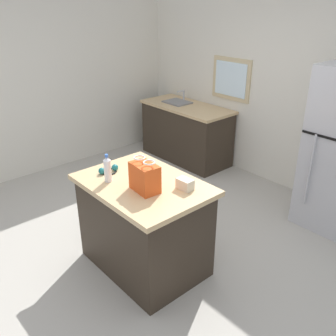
% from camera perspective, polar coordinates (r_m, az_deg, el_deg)
% --- Properties ---
extents(ground, '(6.53, 6.53, 0.00)m').
position_cam_1_polar(ground, '(3.98, -1.75, -12.59)').
color(ground, '#ADA89E').
extents(back_wall, '(5.44, 0.13, 2.76)m').
position_cam_1_polar(back_wall, '(5.08, 18.96, 11.74)').
color(back_wall, silver).
rests_on(back_wall, ground).
extents(left_wall, '(0.10, 4.66, 2.76)m').
position_cam_1_polar(left_wall, '(5.64, -20.40, 12.73)').
color(left_wall, silver).
rests_on(left_wall, ground).
extents(kitchen_island, '(1.19, 0.86, 0.91)m').
position_cam_1_polar(kitchen_island, '(3.56, -3.67, -8.70)').
color(kitchen_island, '#33281E').
rests_on(kitchen_island, ground).
extents(sink_counter, '(1.49, 0.68, 1.07)m').
position_cam_1_polar(sink_counter, '(5.96, 2.78, 5.57)').
color(sink_counter, '#33281E').
rests_on(sink_counter, ground).
extents(shopping_bag, '(0.27, 0.19, 0.29)m').
position_cam_1_polar(shopping_bag, '(3.14, -3.60, -1.41)').
color(shopping_bag, '#DB511E').
rests_on(shopping_bag, kitchen_island).
extents(small_box, '(0.15, 0.10, 0.10)m').
position_cam_1_polar(small_box, '(3.19, 2.63, -2.48)').
color(small_box, beige).
rests_on(small_box, kitchen_island).
extents(bottle, '(0.07, 0.07, 0.26)m').
position_cam_1_polar(bottle, '(3.33, -9.27, -0.19)').
color(bottle, white).
rests_on(bottle, kitchen_island).
extents(ear_defenders, '(0.17, 0.20, 0.06)m').
position_cam_1_polar(ear_defenders, '(3.54, -9.13, -0.32)').
color(ear_defenders, black).
rests_on(ear_defenders, kitchen_island).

